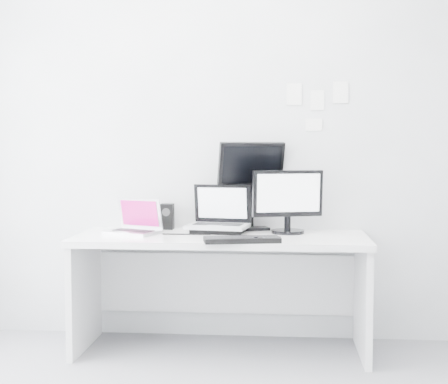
{
  "coord_description": "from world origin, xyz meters",
  "views": [
    {
      "loc": [
        0.37,
        -2.81,
        1.28
      ],
      "look_at": [
        0.02,
        1.23,
        1.0
      ],
      "focal_mm": 53.36,
      "sensor_mm": 36.0,
      "label": 1
    }
  ],
  "objects": [
    {
      "name": "back_wall",
      "position": [
        0.0,
        1.6,
        1.35
      ],
      "size": [
        3.6,
        0.0,
        3.6
      ],
      "primitive_type": "plane",
      "rotation": [
        1.57,
        0.0,
        0.0
      ],
      "color": "silver",
      "rests_on": "ground"
    },
    {
      "name": "desk",
      "position": [
        0.0,
        1.25,
        0.36
      ],
      "size": [
        1.8,
        0.7,
        0.73
      ],
      "primitive_type": "cube",
      "color": "white",
      "rests_on": "ground"
    },
    {
      "name": "macbook",
      "position": [
        -0.56,
        1.26,
        0.85
      ],
      "size": [
        0.38,
        0.34,
        0.23
      ],
      "primitive_type": "cube",
      "rotation": [
        0.0,
        0.0,
        -0.39
      ],
      "color": "#A6A7AB",
      "rests_on": "desk"
    },
    {
      "name": "speaker",
      "position": [
        -0.38,
        1.52,
        0.81
      ],
      "size": [
        0.09,
        0.09,
        0.17
      ],
      "primitive_type": "cube",
      "rotation": [
        0.0,
        0.0,
        0.08
      ],
      "color": "black",
      "rests_on": "desk"
    },
    {
      "name": "dell_laptop",
      "position": [
        -0.03,
        1.36,
        0.89
      ],
      "size": [
        0.42,
        0.35,
        0.31
      ],
      "primitive_type": "cube",
      "rotation": [
        0.0,
        0.0,
        -0.17
      ],
      "color": "#A2A4A8",
      "rests_on": "desk"
    },
    {
      "name": "rear_monitor",
      "position": [
        0.17,
        1.54,
        1.03
      ],
      "size": [
        0.46,
        0.3,
        0.59
      ],
      "primitive_type": "cube",
      "rotation": [
        0.0,
        0.0,
        0.36
      ],
      "color": "black",
      "rests_on": "desk"
    },
    {
      "name": "samsung_monitor",
      "position": [
        0.41,
        1.38,
        0.94
      ],
      "size": [
        0.49,
        0.33,
        0.41
      ],
      "primitive_type": "cube",
      "rotation": [
        0.0,
        0.0,
        0.28
      ],
      "color": "black",
      "rests_on": "desk"
    },
    {
      "name": "keyboard",
      "position": [
        0.15,
        0.97,
        0.74
      ],
      "size": [
        0.46,
        0.24,
        0.03
      ],
      "primitive_type": "cube",
      "rotation": [
        0.0,
        0.0,
        0.2
      ],
      "color": "black",
      "rests_on": "desk"
    },
    {
      "name": "mouse",
      "position": [
        0.24,
        0.95,
        0.75
      ],
      "size": [
        0.11,
        0.08,
        0.03
      ],
      "primitive_type": "ellipsoid",
      "rotation": [
        0.0,
        0.0,
        0.14
      ],
      "color": "black",
      "rests_on": "desk"
    },
    {
      "name": "wall_note_0",
      "position": [
        0.45,
        1.59,
        1.62
      ],
      "size": [
        0.1,
        0.0,
        0.14
      ],
      "primitive_type": "cube",
      "color": "white",
      "rests_on": "back_wall"
    },
    {
      "name": "wall_note_1",
      "position": [
        0.6,
        1.59,
        1.58
      ],
      "size": [
        0.09,
        0.0,
        0.13
      ],
      "primitive_type": "cube",
      "color": "white",
      "rests_on": "back_wall"
    },
    {
      "name": "wall_note_2",
      "position": [
        0.75,
        1.59,
        1.63
      ],
      "size": [
        0.1,
        0.0,
        0.14
      ],
      "primitive_type": "cube",
      "color": "white",
      "rests_on": "back_wall"
    },
    {
      "name": "wall_note_3",
      "position": [
        0.58,
        1.59,
        1.42
      ],
      "size": [
        0.11,
        0.0,
        0.08
      ],
      "primitive_type": "cube",
      "color": "white",
      "rests_on": "back_wall"
    }
  ]
}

